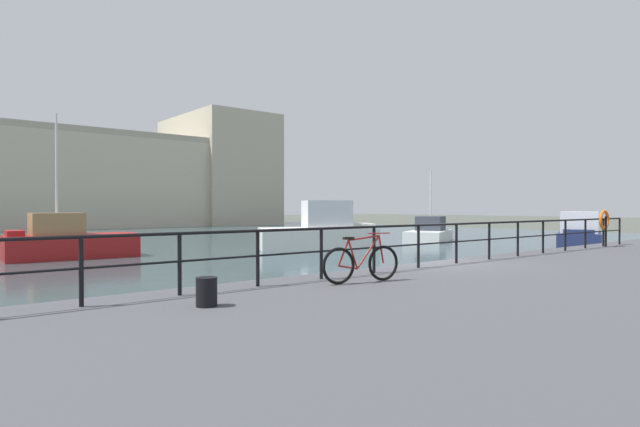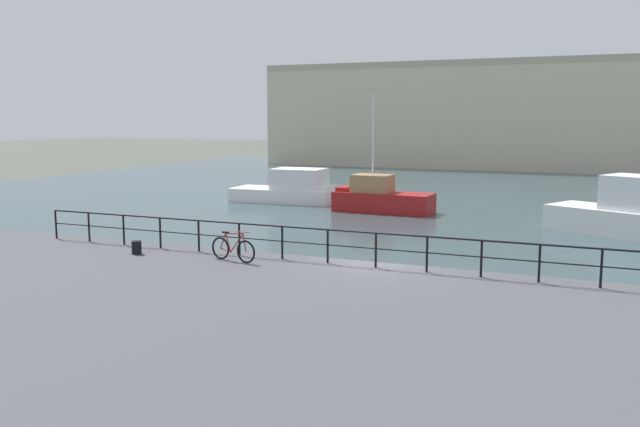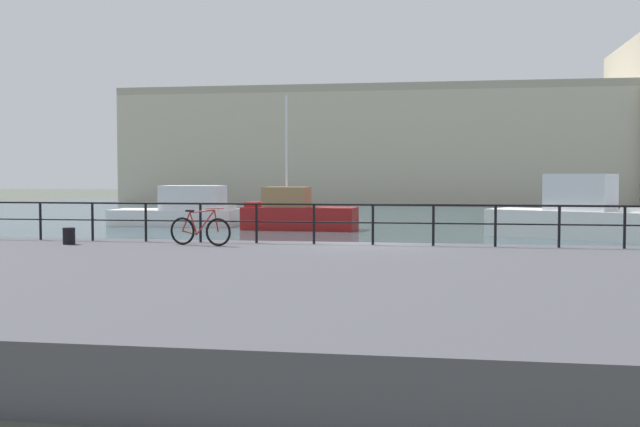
# 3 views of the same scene
# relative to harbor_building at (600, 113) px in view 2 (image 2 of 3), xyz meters

# --- Properties ---
(ground_plane) EXTENTS (240.00, 240.00, 0.00)m
(ground_plane) POSITION_rel_harbor_building_xyz_m (-5.44, -56.71, -5.73)
(ground_plane) COLOR #4C5147
(water_basin) EXTENTS (80.00, 60.00, 0.01)m
(water_basin) POSITION_rel_harbor_building_xyz_m (-5.44, -26.51, -5.72)
(water_basin) COLOR #33474C
(water_basin) RESTS_ON ground_plane
(quay_promenade) EXTENTS (56.00, 13.00, 0.89)m
(quay_promenade) POSITION_rel_harbor_building_xyz_m (-5.44, -63.21, -5.29)
(quay_promenade) COLOR #47474C
(quay_promenade) RESTS_ON ground_plane
(harbor_building) EXTENTS (58.42, 17.32, 15.07)m
(harbor_building) POSITION_rel_harbor_building_xyz_m (0.00, 0.00, 0.00)
(harbor_building) COLOR #C1B79E
(harbor_building) RESTS_ON ground_plane
(moored_small_launch) EXTENTS (5.67, 2.26, 6.64)m
(moored_small_launch) POSITION_rel_harbor_building_xyz_m (-10.70, -40.09, -4.91)
(moored_small_launch) COLOR maroon
(moored_small_launch) RESTS_ON water_basin
(moored_blue_motorboat) EXTENTS (7.08, 5.26, 2.76)m
(moored_blue_motorboat) POSITION_rel_harbor_building_xyz_m (2.01, -43.01, -4.71)
(moored_blue_motorboat) COLOR white
(moored_blue_motorboat) RESTS_ON water_basin
(moored_red_daysailer) EXTENTS (6.73, 3.16, 2.15)m
(moored_red_daysailer) POSITION_rel_harbor_building_xyz_m (-17.36, -38.04, -4.88)
(moored_red_daysailer) COLOR white
(moored_red_daysailer) RESTS_ON water_basin
(quay_railing) EXTENTS (23.45, 0.07, 1.08)m
(quay_railing) POSITION_rel_harbor_building_xyz_m (-5.99, -57.46, -4.11)
(quay_railing) COLOR black
(quay_railing) RESTS_ON quay_promenade
(parked_bicycle) EXTENTS (1.75, 0.41, 0.98)m
(parked_bicycle) POSITION_rel_harbor_building_xyz_m (-9.60, -58.36, -4.45)
(parked_bicycle) COLOR black
(parked_bicycle) RESTS_ON quay_promenade
(mooring_bollard) EXTENTS (0.32, 0.32, 0.44)m
(mooring_bollard) POSITION_rel_harbor_building_xyz_m (-13.10, -58.63, -4.62)
(mooring_bollard) COLOR black
(mooring_bollard) RESTS_ON quay_promenade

